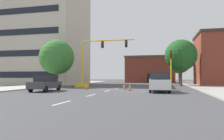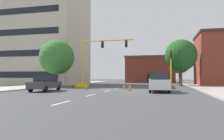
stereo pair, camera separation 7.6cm
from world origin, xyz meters
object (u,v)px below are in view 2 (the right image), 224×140
sedan_dark_gray_near_left (45,83)px  traffic_cone_roadside_b (130,87)px  tree_left_near (57,57)px  tree_right_far (179,62)px  tree_right_mid (181,55)px  pickup_truck_white (159,82)px  traffic_cone_roadside_a (124,87)px  traffic_light_pole_right (171,61)px  traffic_cone_roadside_c (86,86)px  traffic_signal_gantry (89,72)px

sedan_dark_gray_near_left → traffic_cone_roadside_b: bearing=21.8°
tree_left_near → sedan_dark_gray_near_left: bearing=-69.4°
tree_left_near → tree_right_far: bearing=37.3°
tree_right_mid → pickup_truck_white: 14.01m
tree_right_mid → traffic_cone_roadside_a: size_ratio=11.27×
tree_right_far → sedan_dark_gray_near_left: tree_right_far is taller
traffic_light_pole_right → traffic_cone_roadside_a: size_ratio=7.18×
sedan_dark_gray_near_left → traffic_cone_roadside_c: bearing=51.4°
tree_right_mid → traffic_cone_roadside_a: bearing=-126.6°
traffic_cone_roadside_c → sedan_dark_gray_near_left: bearing=-128.6°
traffic_cone_roadside_a → traffic_cone_roadside_c: size_ratio=0.89×
sedan_dark_gray_near_left → traffic_cone_roadside_a: bearing=32.4°
tree_right_far → pickup_truck_white: tree_right_far is taller
tree_left_near → sedan_dark_gray_near_left: size_ratio=1.56×
traffic_light_pole_right → tree_right_mid: 8.65m
traffic_cone_roadside_b → tree_left_near: bearing=156.5°
pickup_truck_white → sedan_dark_gray_near_left: 12.21m
tree_right_far → sedan_dark_gray_near_left: 28.08m
traffic_signal_gantry → traffic_cone_roadside_a: traffic_signal_gantry is taller
traffic_cone_roadside_a → traffic_light_pole_right: bearing=17.4°
traffic_light_pole_right → pickup_truck_white: 5.53m
tree_right_far → traffic_cone_roadside_b: size_ratio=9.71×
traffic_cone_roadside_c → traffic_signal_gantry: bearing=105.2°
tree_right_far → tree_right_mid: tree_right_mid is taller
tree_right_far → traffic_signal_gantry: bearing=-133.2°
tree_right_far → traffic_cone_roadside_b: bearing=-109.4°
tree_right_mid → traffic_signal_gantry: bearing=-154.1°
traffic_cone_roadside_a → traffic_cone_roadside_b: 1.72m
traffic_cone_roadside_b → sedan_dark_gray_near_left: bearing=-158.2°
tree_right_mid → sedan_dark_gray_near_left: size_ratio=1.65×
traffic_light_pole_right → traffic_cone_roadside_b: 6.53m
tree_right_mid → tree_left_near: size_ratio=1.05×
pickup_truck_white → sedan_dark_gray_near_left: size_ratio=1.20×
tree_right_mid → pickup_truck_white: (-3.23, -13.03, -4.01)m
traffic_signal_gantry → traffic_cone_roadside_a: 7.11m
traffic_light_pole_right → tree_right_mid: size_ratio=0.64×
traffic_signal_gantry → pickup_truck_white: bearing=-33.2°
traffic_signal_gantry → tree_right_far: bearing=46.8°
traffic_signal_gantry → traffic_cone_roadside_b: (6.73, -5.09, -1.88)m
tree_right_far → tree_right_mid: bearing=-92.4°
traffic_signal_gantry → traffic_light_pole_right: 11.67m
traffic_signal_gantry → tree_left_near: tree_left_near is taller
tree_right_far → traffic_cone_roadside_b: tree_right_far is taller
traffic_light_pole_right → traffic_cone_roadside_a: 6.72m
traffic_signal_gantry → tree_left_near: (-5.25, 0.14, 2.30)m
tree_left_near → sedan_dark_gray_near_left: 9.99m
traffic_cone_roadside_a → sedan_dark_gray_near_left: bearing=-147.6°
tree_right_far → traffic_cone_roadside_a: 20.18m
traffic_signal_gantry → tree_right_mid: 15.03m
traffic_light_pole_right → traffic_cone_roadside_c: (-10.20, -2.66, -3.16)m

